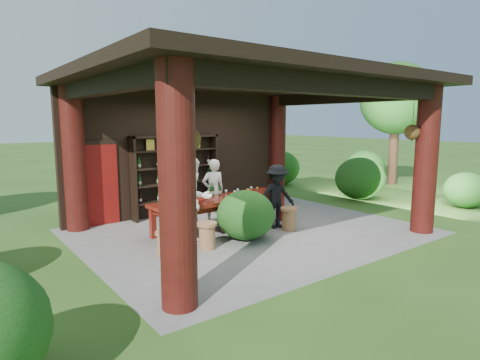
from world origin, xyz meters
TOP-DOWN VIEW (x-y plane):
  - ground at (0.00, 0.00)m, footprint 90.00×90.00m
  - pavilion at (-0.01, 0.43)m, footprint 7.50×6.00m
  - wine_shelf at (-0.60, 2.45)m, footprint 2.45×0.37m
  - tasting_table at (-0.40, 0.57)m, footprint 3.55×1.09m
  - stool_near_left at (-1.50, -0.50)m, footprint 0.41×0.41m
  - stool_near_right at (0.77, -0.48)m, footprint 0.41×0.41m
  - stool_far_left at (-2.35, -0.33)m, footprint 0.35×0.35m
  - host at (-0.23, 1.21)m, footprint 0.65×0.50m
  - guest_woman at (-1.53, -0.04)m, footprint 0.92×0.74m
  - guest_man at (0.69, -0.14)m, footprint 1.01×0.62m
  - table_bottles at (-0.41, 0.87)m, footprint 0.32×0.14m
  - table_glasses at (0.05, 0.55)m, footprint 2.05×0.49m
  - napkin_basket at (-1.38, 0.54)m, footprint 0.27×0.19m
  - shrubs at (1.73, 0.83)m, footprint 15.43×9.14m
  - trees at (3.59, 1.06)m, footprint 21.87×10.77m

SIDE VIEW (x-z plane):
  - ground at x=0.00m, z-range 0.00..0.00m
  - stool_far_left at x=-2.35m, z-range 0.01..0.48m
  - stool_near_left at x=-1.50m, z-range 0.02..0.55m
  - stool_near_right at x=0.77m, z-range 0.02..0.56m
  - shrubs at x=1.73m, z-range -0.13..1.23m
  - tasting_table at x=-0.40m, z-range 0.26..1.01m
  - guest_man at x=0.69m, z-range 0.00..1.52m
  - host at x=-0.23m, z-range 0.00..1.60m
  - napkin_basket at x=-1.38m, z-range 0.75..0.89m
  - table_glasses at x=0.05m, z-range 0.75..0.90m
  - guest_woman at x=-1.53m, z-range 0.00..1.81m
  - table_bottles at x=-0.41m, z-range 0.75..1.06m
  - wine_shelf at x=-0.60m, z-range 0.00..2.16m
  - pavilion at x=-0.01m, z-range 0.33..3.93m
  - trees at x=3.59m, z-range 0.97..5.77m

